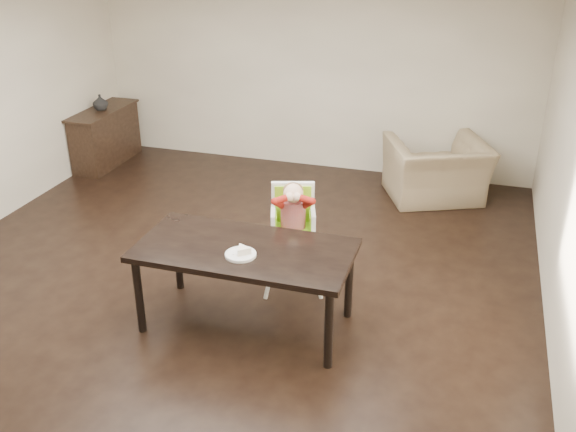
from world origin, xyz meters
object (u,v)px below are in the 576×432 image
at_px(dining_table, 245,256).
at_px(armchair, 437,161).
at_px(sideboard, 106,137).
at_px(high_chair, 293,213).

xyz_separation_m(dining_table, armchair, (1.30, 3.23, -0.17)).
height_order(armchair, sideboard, armchair).
xyz_separation_m(dining_table, sideboard, (-3.28, 3.13, -0.27)).
distance_m(dining_table, sideboard, 4.54).
bearing_deg(high_chair, sideboard, 128.23).
relative_size(armchair, sideboard, 0.91).
xyz_separation_m(dining_table, high_chair, (0.19, 0.77, 0.07)).
bearing_deg(sideboard, armchair, 1.25).
distance_m(dining_table, armchair, 3.49).
height_order(high_chair, sideboard, high_chair).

